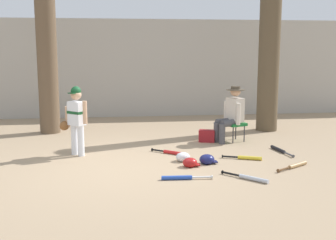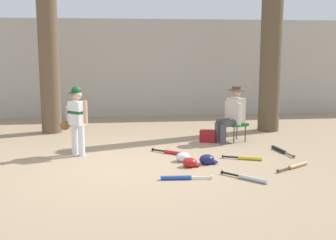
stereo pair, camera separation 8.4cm
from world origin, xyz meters
The scene contains 17 objects.
ground_plane centered at (0.00, 0.00, 0.00)m, with size 60.00×60.00×0.00m, color #9E8466.
concrete_back_wall centered at (0.00, 5.79, 1.43)m, with size 18.00×0.36×2.86m, color #ADA89E.
tree_near_player centered at (-1.67, 3.38, 2.04)m, with size 0.69×0.69×4.75m.
tree_behind_spectator centered at (3.60, 3.00, 2.04)m, with size 0.69×0.69×4.74m.
young_ballplayer centered at (-0.84, 1.02, 0.74)m, with size 0.58×0.44×1.31m.
folding_stool centered at (2.45, 1.86, 0.36)m, with size 0.52×0.52×0.41m.
seated_spectator centered at (2.36, 1.83, 0.64)m, with size 0.67×0.54×1.20m.
handbag_beside_stool centered at (1.84, 1.86, 0.13)m, with size 0.34×0.18×0.26m, color maroon.
bat_wood_tan centered at (2.89, -0.32, 0.03)m, with size 0.70×0.48×0.07m.
bat_blue_youth centered at (0.86, -0.75, 0.03)m, with size 0.79×0.11×0.07m.
bat_red_barrel centered at (0.92, 0.88, 0.03)m, with size 0.59×0.50×0.07m.
bat_yellow_trainer centered at (2.23, 0.30, 0.03)m, with size 0.69×0.33×0.07m.
bat_aluminum_silver centered at (1.90, -0.90, 0.03)m, with size 0.59×0.63×0.07m.
bat_black_composite centered at (3.06, 0.80, 0.03)m, with size 0.16×0.82×0.07m.
batting_helmet_red centered at (1.13, -0.05, 0.07)m, with size 0.29×0.23×0.17m.
batting_helmet_white centered at (1.07, 0.32, 0.08)m, with size 0.30×0.23×0.18m.
batting_helmet_navy centered at (1.45, 0.10, 0.08)m, with size 0.31×0.24×0.18m.
Camera 1 is at (-0.14, -6.92, 1.96)m, focal length 45.28 mm.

